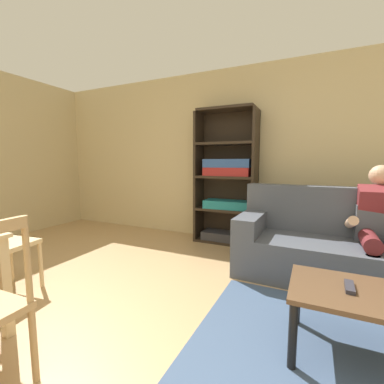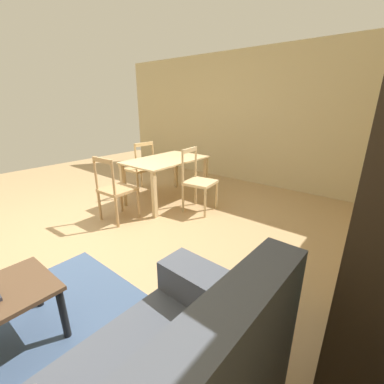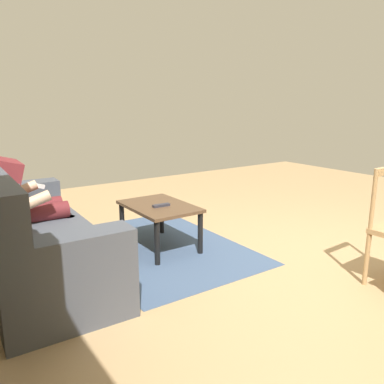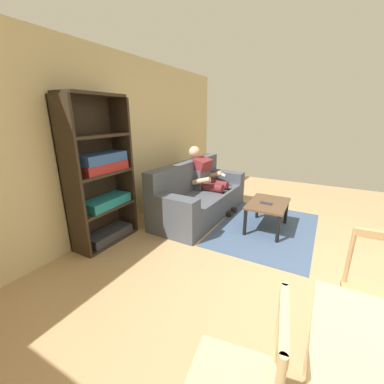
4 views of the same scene
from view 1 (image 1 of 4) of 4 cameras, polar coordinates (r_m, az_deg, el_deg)
The scene contains 8 objects.
wall_back at distance 4.00m, azimuth 11.38°, elevation 7.80°, with size 6.92×0.12×2.57m, color #D1BC8C.
couch at distance 3.07m, azimuth 30.75°, elevation -10.57°, with size 2.11×0.88×0.93m.
person_lounging at distance 3.05m, azimuth 36.37°, elevation -6.00°, with size 0.60×0.93×1.16m.
coffee_table at distance 1.94m, azimuth 33.36°, elevation -19.74°, with size 0.80×0.55×0.43m.
tv_remote at distance 1.91m, azimuth 31.44°, elevation -17.42°, with size 0.05×0.17×0.02m, color #2D2D38.
bookshelf at distance 3.82m, azimuth 7.64°, elevation 1.71°, with size 0.89×0.36×1.96m.
dining_chair_near_wall at distance 2.88m, azimuth -36.57°, elevation -9.39°, with size 0.47×0.47×0.96m.
area_rug at distance 2.12m, azimuth 32.65°, elevation -28.66°, with size 2.00×1.40×0.01m, color #3D5170.
Camera 1 is at (0.95, -0.79, 1.19)m, focal length 24.17 mm.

